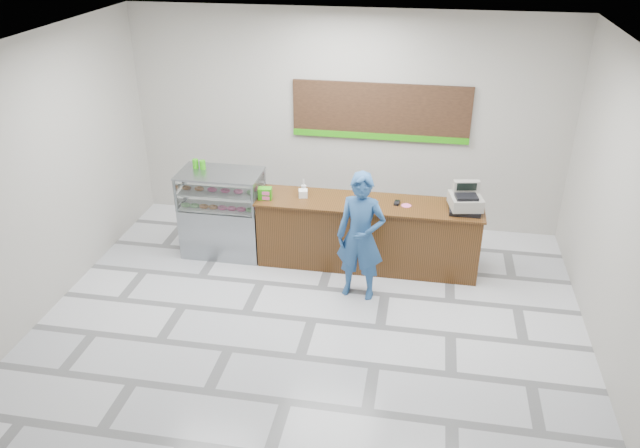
% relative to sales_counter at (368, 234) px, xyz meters
% --- Properties ---
extents(floor, '(7.00, 7.00, 0.00)m').
position_rel_sales_counter_xyz_m(floor, '(-0.55, -1.55, -0.52)').
color(floor, silver).
rests_on(floor, ground).
extents(back_wall, '(7.00, 0.00, 7.00)m').
position_rel_sales_counter_xyz_m(back_wall, '(-0.55, 1.45, 1.23)').
color(back_wall, '#B2ADA3').
rests_on(back_wall, floor).
extents(ceiling, '(7.00, 7.00, 0.00)m').
position_rel_sales_counter_xyz_m(ceiling, '(-0.55, -1.55, 2.98)').
color(ceiling, silver).
rests_on(ceiling, back_wall).
extents(sales_counter, '(3.26, 0.76, 1.03)m').
position_rel_sales_counter_xyz_m(sales_counter, '(0.00, 0.00, 0.00)').
color(sales_counter, '#563013').
rests_on(sales_counter, floor).
extents(display_case, '(1.22, 0.72, 1.33)m').
position_rel_sales_counter_xyz_m(display_case, '(-2.22, -0.00, 0.16)').
color(display_case, gray).
rests_on(display_case, floor).
extents(menu_board, '(2.80, 0.06, 0.90)m').
position_rel_sales_counter_xyz_m(menu_board, '(-0.00, 1.41, 1.42)').
color(menu_board, black).
rests_on(menu_board, back_wall).
extents(cash_register, '(0.50, 0.52, 0.40)m').
position_rel_sales_counter_xyz_m(cash_register, '(1.34, -0.04, 0.66)').
color(cash_register, black).
rests_on(cash_register, sales_counter).
extents(card_terminal, '(0.09, 0.15, 0.04)m').
position_rel_sales_counter_xyz_m(card_terminal, '(0.40, 0.02, 0.53)').
color(card_terminal, black).
rests_on(card_terminal, sales_counter).
extents(serving_tray, '(0.45, 0.39, 0.02)m').
position_rel_sales_counter_xyz_m(serving_tray, '(-0.08, -0.09, 0.52)').
color(serving_tray, '#4DC004').
rests_on(serving_tray, sales_counter).
extents(napkin_box, '(0.15, 0.15, 0.11)m').
position_rel_sales_counter_xyz_m(napkin_box, '(-0.97, 0.02, 0.57)').
color(napkin_box, white).
rests_on(napkin_box, sales_counter).
extents(straw_cup, '(0.08, 0.08, 0.11)m').
position_rel_sales_counter_xyz_m(straw_cup, '(-0.99, 0.18, 0.57)').
color(straw_cup, silver).
rests_on(straw_cup, sales_counter).
extents(promo_box, '(0.21, 0.15, 0.17)m').
position_rel_sales_counter_xyz_m(promo_box, '(-1.50, -0.15, 0.60)').
color(promo_box, '#2EA110').
rests_on(promo_box, sales_counter).
extents(donut_decal, '(0.14, 0.14, 0.00)m').
position_rel_sales_counter_xyz_m(donut_decal, '(0.53, -0.02, 0.52)').
color(donut_decal, pink).
rests_on(donut_decal, sales_counter).
extents(green_cup_left, '(0.09, 0.09, 0.14)m').
position_rel_sales_counter_xyz_m(green_cup_left, '(-2.62, 0.11, 0.88)').
color(green_cup_left, '#2EA110').
rests_on(green_cup_left, display_case).
extents(green_cup_right, '(0.09, 0.09, 0.13)m').
position_rel_sales_counter_xyz_m(green_cup_right, '(-2.51, 0.09, 0.88)').
color(green_cup_right, '#2EA110').
rests_on(green_cup_right, display_case).
extents(customer, '(0.71, 0.52, 1.80)m').
position_rel_sales_counter_xyz_m(customer, '(-0.02, -0.82, 0.39)').
color(customer, '#27528A').
rests_on(customer, floor).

